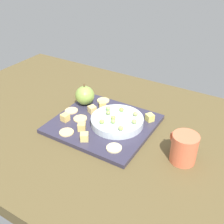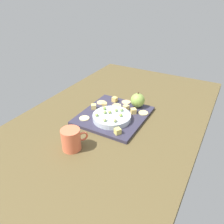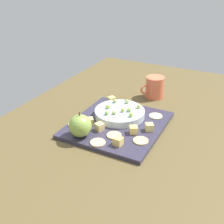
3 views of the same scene
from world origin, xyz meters
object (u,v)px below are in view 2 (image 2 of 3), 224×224
(platter, at_px, (114,115))
(cracker_1, at_px, (117,106))
(cheese_cube_5, at_px, (133,111))
(cheese_cube_0, at_px, (115,99))
(cup, at_px, (71,139))
(cheese_cube_1, at_px, (104,105))
(grape_6, at_px, (104,108))
(grape_4, at_px, (105,112))
(grape_3, at_px, (110,112))
(cheese_cube_4, at_px, (126,107))
(cracker_4, at_px, (126,102))
(cheese_cube_3, at_px, (118,131))
(grape_8, at_px, (122,110))
(cracker_2, at_px, (84,118))
(cracker_0, at_px, (143,113))
(apple_whole, at_px, (138,100))
(grape_0, at_px, (121,115))
(cracker_3, at_px, (101,103))
(grape_2, at_px, (116,110))
(cheese_cube_2, at_px, (94,107))
(grape_1, at_px, (115,121))
(grape_7, at_px, (97,115))
(serving_dish, at_px, (112,117))
(grape_5, at_px, (105,120))

(platter, height_order, cracker_1, cracker_1)
(platter, relative_size, cheese_cube_5, 13.34)
(cheese_cube_0, distance_m, cup, 0.40)
(cheese_cube_1, bearing_deg, grape_6, 30.77)
(cheese_cube_1, distance_m, grape_4, 0.10)
(cheese_cube_1, height_order, grape_3, grape_3)
(cheese_cube_4, height_order, cracker_4, cheese_cube_4)
(cracker_4, bearing_deg, cup, -3.84)
(cheese_cube_3, relative_size, grape_8, 1.48)
(platter, relative_size, cracker_2, 6.96)
(cup, bearing_deg, cracker_2, -158.68)
(cracker_0, distance_m, grape_4, 0.19)
(apple_whole, height_order, grape_0, apple_whole)
(platter, xyz_separation_m, grape_4, (0.05, -0.02, 0.04))
(grape_6, bearing_deg, cheese_cube_4, 140.85)
(cracker_3, height_order, grape_2, grape_2)
(cheese_cube_4, height_order, grape_3, grape_3)
(cheese_cube_2, xyz_separation_m, grape_4, (0.05, 0.09, 0.02))
(cheese_cube_1, distance_m, cracker_4, 0.12)
(platter, height_order, cheese_cube_3, cheese_cube_3)
(apple_whole, distance_m, cheese_cube_5, 0.07)
(grape_4, bearing_deg, grape_1, 61.48)
(grape_7, xyz_separation_m, grape_8, (-0.09, 0.08, 0.00))
(grape_6, distance_m, grape_8, 0.08)
(apple_whole, height_order, cracker_1, apple_whole)
(grape_4, bearing_deg, grape_6, -145.59)
(cheese_cube_3, bearing_deg, cheese_cube_2, -122.25)
(cheese_cube_3, distance_m, grape_4, 0.14)
(grape_4, xyz_separation_m, grape_8, (-0.06, 0.06, 0.00))
(grape_2, distance_m, cup, 0.28)
(apple_whole, distance_m, grape_4, 0.19)
(cheese_cube_2, bearing_deg, serving_dish, 71.37)
(cheese_cube_5, bearing_deg, cheese_cube_1, -83.30)
(platter, height_order, grape_1, grape_1)
(apple_whole, height_order, cup, cup)
(cheese_cube_5, distance_m, cracker_3, 0.19)
(apple_whole, relative_size, cheese_cube_0, 2.93)
(grape_0, distance_m, grape_4, 0.08)
(apple_whole, bearing_deg, cracker_1, -63.74)
(cracker_1, distance_m, cup, 0.36)
(apple_whole, height_order, grape_8, apple_whole)
(grape_2, bearing_deg, cheese_cube_0, -149.03)
(cheese_cube_5, bearing_deg, cracker_2, -48.95)
(grape_6, xyz_separation_m, grape_7, (0.07, 0.00, -0.00))
(cheese_cube_0, xyz_separation_m, cracker_2, (0.22, -0.04, -0.01))
(cracker_4, distance_m, grape_5, 0.25)
(cheese_cube_0, distance_m, cheese_cube_3, 0.29)
(grape_0, distance_m, grape_7, 0.11)
(serving_dish, bearing_deg, cheese_cube_4, 171.26)
(grape_1, bearing_deg, serving_dish, -137.59)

